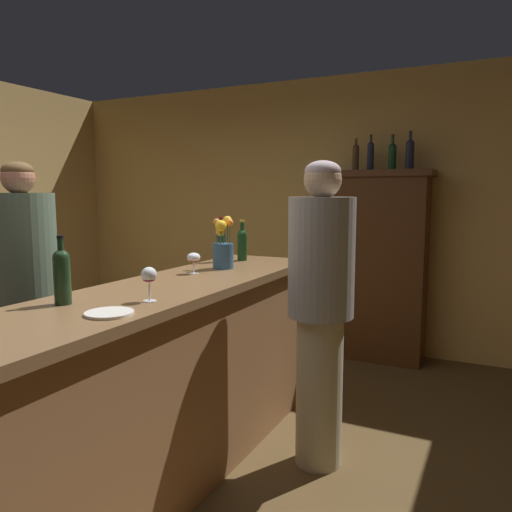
{
  "coord_description": "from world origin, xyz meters",
  "views": [
    {
      "loc": [
        2.06,
        -2.09,
        1.57
      ],
      "look_at": [
        0.89,
        0.27,
        1.24
      ],
      "focal_mm": 34.93,
      "sensor_mm": 36.0,
      "label": 1
    }
  ],
  "objects": [
    {
      "name": "display_cabinet",
      "position": [
        1.04,
        2.56,
        0.92
      ],
      "size": [
        0.93,
        0.41,
        1.78
      ],
      "color": "#482812",
      "rests_on": "ground"
    },
    {
      "name": "wine_bottle_riesling",
      "position": [
        0.26,
        0.99,
        1.22
      ],
      "size": [
        0.06,
        0.06,
        0.33
      ],
      "color": "#1A3032",
      "rests_on": "bar_counter"
    },
    {
      "name": "display_bottle_center",
      "position": [
        1.13,
        2.56,
        1.91
      ],
      "size": [
        0.07,
        0.07,
        0.32
      ],
      "color": "#143B20",
      "rests_on": "display_cabinet"
    },
    {
      "name": "cheese_plate",
      "position": [
        0.65,
        -0.58,
        1.09
      ],
      "size": [
        0.2,
        0.2,
        0.01
      ],
      "primitive_type": "cylinder",
      "color": "white",
      "rests_on": "bar_counter"
    },
    {
      "name": "display_bottle_left",
      "position": [
        0.8,
        2.56,
        1.92
      ],
      "size": [
        0.06,
        0.06,
        0.31
      ],
      "color": "#4C331D",
      "rests_on": "display_cabinet"
    },
    {
      "name": "bartender",
      "position": [
        1.16,
        0.54,
        0.96
      ],
      "size": [
        0.37,
        0.37,
        1.75
      ],
      "rotation": [
        0.0,
        0.0,
        3.17
      ],
      "color": "#B4B093",
      "rests_on": "ground"
    },
    {
      "name": "wine_glass_front",
      "position": [
        0.38,
        0.45,
        1.17
      ],
      "size": [
        0.08,
        0.08,
        0.13
      ],
      "color": "white",
      "rests_on": "bar_counter"
    },
    {
      "name": "floor",
      "position": [
        0.0,
        0.0,
        0.0
      ],
      "size": [
        7.28,
        7.28,
        0.0
      ],
      "primitive_type": "plane",
      "color": "brown",
      "rests_on": "ground"
    },
    {
      "name": "display_bottle_midleft",
      "position": [
        0.94,
        2.56,
        1.92
      ],
      "size": [
        0.06,
        0.06,
        0.33
      ],
      "color": "#1C2237",
      "rests_on": "display_cabinet"
    },
    {
      "name": "wine_bottle_chardonnay",
      "position": [
        0.33,
        -0.52,
        1.22
      ],
      "size": [
        0.07,
        0.07,
        0.31
      ],
      "color": "#19331B",
      "rests_on": "bar_counter"
    },
    {
      "name": "display_bottle_midright",
      "position": [
        1.29,
        2.56,
        1.93
      ],
      "size": [
        0.08,
        0.08,
        0.34
      ],
      "color": "#202338",
      "rests_on": "display_cabinet"
    },
    {
      "name": "wine_glass_mid",
      "position": [
        0.64,
        -0.31,
        1.19
      ],
      "size": [
        0.07,
        0.07,
        0.16
      ],
      "color": "white",
      "rests_on": "bar_counter"
    },
    {
      "name": "patron_by_cabinet",
      "position": [
        -0.5,
        -0.07,
        0.96
      ],
      "size": [
        0.39,
        0.39,
        1.75
      ],
      "rotation": [
        0.0,
        0.0,
        -0.25
      ],
      "color": "#AFB08D",
      "rests_on": "ground"
    },
    {
      "name": "flower_arrangement",
      "position": [
        0.43,
        0.71,
        1.22
      ],
      "size": [
        0.14,
        0.16,
        0.34
      ],
      "color": "#2E5475",
      "rests_on": "bar_counter"
    },
    {
      "name": "wall_back",
      "position": [
        0.0,
        2.86,
        1.36
      ],
      "size": [
        5.45,
        0.12,
        2.72
      ],
      "primitive_type": "cube",
      "color": "tan",
      "rests_on": "ground"
    },
    {
      "name": "wine_bottle_malbec",
      "position": [
        0.36,
        1.11,
        1.21
      ],
      "size": [
        0.07,
        0.07,
        0.3
      ],
      "color": "#173C1B",
      "rests_on": "bar_counter"
    },
    {
      "name": "bar_counter",
      "position": [
        0.47,
        -0.07,
        0.54
      ],
      "size": [
        0.67,
        2.92,
        1.08
      ],
      "color": "brown",
      "rests_on": "ground"
    }
  ]
}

